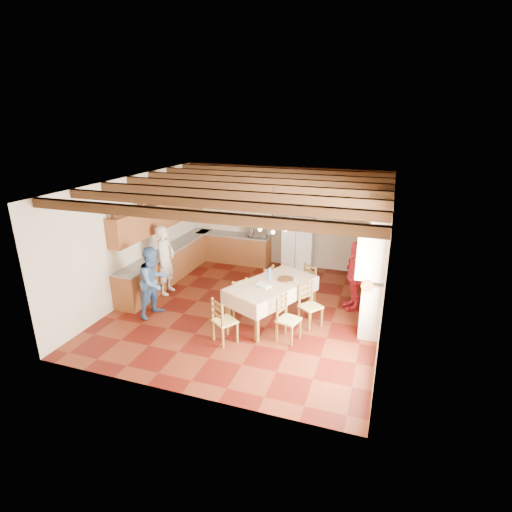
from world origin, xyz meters
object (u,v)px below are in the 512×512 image
at_px(chair_left_near, 235,297).
at_px(chair_end_far, 305,284).
at_px(chair_right_near, 289,319).
at_px(person_woman_red, 354,276).
at_px(dining_table, 272,286).
at_px(refrigerator, 298,243).
at_px(hutch, 377,248).
at_px(person_woman_blue, 154,282).
at_px(chair_end_near, 225,320).
at_px(chair_left_far, 263,284).
at_px(person_man, 166,260).
at_px(microwave, 258,231).
at_px(chair_right_far, 311,306).

height_order(chair_left_near, chair_end_far, same).
distance_m(chair_right_near, person_woman_red, 2.21).
distance_m(chair_right_near, chair_end_far, 1.83).
height_order(dining_table, chair_right_near, chair_right_near).
bearing_deg(refrigerator, hutch, -20.11).
relative_size(hutch, person_woman_blue, 1.39).
height_order(refrigerator, person_woman_red, refrigerator).
bearing_deg(chair_end_near, chair_end_far, -82.12).
xyz_separation_m(chair_right_near, chair_end_far, (-0.07, 1.83, 0.00)).
bearing_deg(hutch, person_woman_blue, -149.77).
distance_m(chair_end_near, person_woman_blue, 2.07).
relative_size(refrigerator, person_woman_blue, 1.05).
xyz_separation_m(hutch, chair_left_near, (-2.90, -2.56, -0.66)).
bearing_deg(chair_left_near, chair_left_far, -168.88).
height_order(refrigerator, person_woman_blue, refrigerator).
height_order(person_man, person_woman_red, person_man).
height_order(person_woman_blue, person_woman_red, person_woman_red).
height_order(chair_left_far, person_woman_red, person_woman_red).
xyz_separation_m(dining_table, microwave, (-1.42, 3.26, 0.25)).
distance_m(chair_left_far, chair_end_near, 2.00).
height_order(chair_left_near, person_man, person_man).
xyz_separation_m(hutch, person_woman_red, (-0.41, -1.30, -0.31)).
height_order(chair_right_near, microwave, microwave).
xyz_separation_m(hutch, chair_left_far, (-2.54, -1.66, -0.66)).
distance_m(chair_right_near, microwave, 4.51).
height_order(chair_right_far, person_woman_red, person_woman_red).
distance_m(chair_left_far, chair_right_far, 1.56).
distance_m(chair_left_far, microwave, 2.71).
xyz_separation_m(chair_left_far, person_woman_red, (2.12, 0.36, 0.35)).
height_order(dining_table, chair_right_far, chair_right_far).
xyz_separation_m(chair_left_near, person_woman_blue, (-1.77, -0.54, 0.34)).
xyz_separation_m(chair_left_far, chair_end_far, (0.98, 0.30, 0.00)).
bearing_deg(chair_end_near, chair_left_far, -60.34).
bearing_deg(dining_table, person_woman_red, 34.67).
bearing_deg(chair_end_far, chair_right_far, -39.63).
bearing_deg(chair_right_near, person_woman_blue, 102.90).
relative_size(chair_left_near, chair_right_far, 1.00).
bearing_deg(chair_left_far, chair_end_far, 122.65).
bearing_deg(chair_right_near, hutch, -10.40).
distance_m(chair_right_far, person_woman_red, 1.44).
bearing_deg(person_woman_blue, refrigerator, -20.31).
bearing_deg(hutch, chair_end_far, -142.25).
bearing_deg(chair_right_near, chair_left_far, 48.92).
xyz_separation_m(refrigerator, microwave, (-1.29, 0.17, 0.20)).
height_order(chair_end_near, person_man, person_man).
bearing_deg(refrigerator, microwave, 168.24).
bearing_deg(hutch, chair_end_near, -129.77).
bearing_deg(person_woman_red, chair_left_far, -104.58).
height_order(chair_end_near, person_woman_blue, person_woman_blue).
height_order(hutch, dining_table, hutch).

